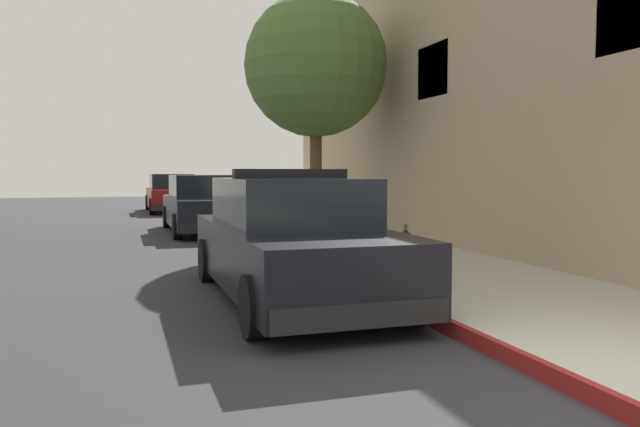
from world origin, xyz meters
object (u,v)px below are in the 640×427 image
(police_cruiser, at_px, (292,242))
(parked_car_dark_far, at_px, (171,194))
(fire_hydrant, at_px, (406,254))
(parked_car_silver_ahead, at_px, (204,205))
(street_tree, at_px, (316,66))

(police_cruiser, xyz_separation_m, parked_car_dark_far, (-0.05, 18.67, -0.00))
(parked_car_dark_far, bearing_deg, fire_hydrant, -84.60)
(fire_hydrant, bearing_deg, parked_car_silver_ahead, 99.85)
(parked_car_dark_far, xyz_separation_m, street_tree, (2.35, -12.40, 3.36))
(parked_car_silver_ahead, relative_size, parked_car_dark_far, 1.00)
(parked_car_dark_far, height_order, street_tree, street_tree)
(parked_car_dark_far, distance_m, street_tree, 13.06)
(street_tree, bearing_deg, parked_car_dark_far, 100.72)
(street_tree, bearing_deg, fire_hydrant, -95.64)
(street_tree, bearing_deg, parked_car_silver_ahead, 124.78)
(police_cruiser, relative_size, fire_hydrant, 6.37)
(parked_car_dark_far, bearing_deg, parked_car_silver_ahead, -89.15)
(parked_car_silver_ahead, xyz_separation_m, parked_car_dark_far, (-0.14, 9.22, 0.00))
(police_cruiser, xyz_separation_m, parked_car_silver_ahead, (0.09, 9.45, -0.00))
(parked_car_dark_far, bearing_deg, police_cruiser, -89.84)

